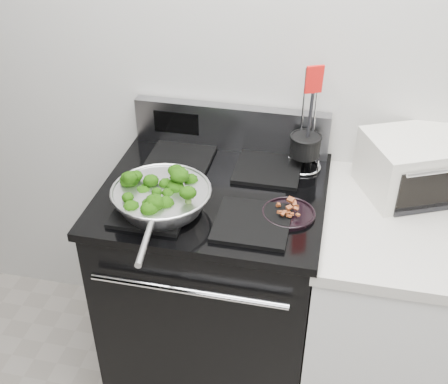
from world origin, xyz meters
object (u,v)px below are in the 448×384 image
(gas_range, at_px, (215,284))
(bacon_plate, at_px, (289,211))
(toaster_oven, at_px, (418,165))
(skillet, at_px, (161,198))
(utensil_holder, at_px, (305,151))

(gas_range, height_order, bacon_plate, gas_range)
(toaster_oven, bearing_deg, gas_range, 170.57)
(skillet, distance_m, toaster_oven, 0.91)
(bacon_plate, distance_m, utensil_holder, 0.31)
(gas_range, height_order, skillet, gas_range)
(gas_range, distance_m, utensil_holder, 0.65)
(toaster_oven, bearing_deg, bacon_plate, -170.23)
(gas_range, bearing_deg, skillet, -130.35)
(skillet, distance_m, bacon_plate, 0.42)
(bacon_plate, height_order, toaster_oven, toaster_oven)
(utensil_holder, relative_size, toaster_oven, 0.91)
(skillet, relative_size, bacon_plate, 2.97)
(utensil_holder, xyz_separation_m, toaster_oven, (0.40, -0.02, 0.00))
(skillet, height_order, bacon_plate, skillet)
(skillet, xyz_separation_m, toaster_oven, (0.84, 0.35, 0.02))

